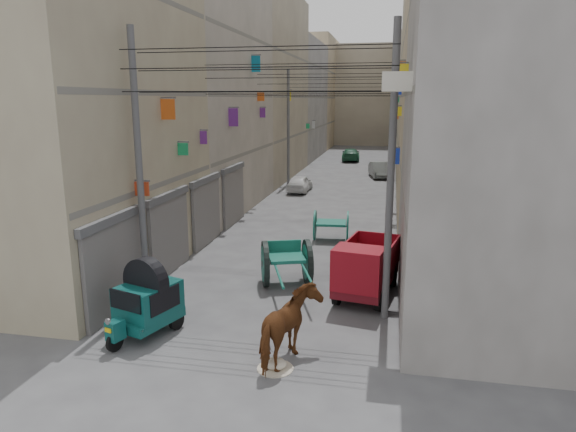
% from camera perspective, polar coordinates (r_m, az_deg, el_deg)
% --- Properties ---
extents(building_row_left, '(8.00, 62.00, 14.00)m').
position_cam_1_polar(building_row_left, '(43.42, -4.18, 13.41)').
color(building_row_left, tan).
rests_on(building_row_left, ground).
extents(building_row_right, '(8.00, 62.00, 14.00)m').
position_cam_1_polar(building_row_right, '(42.07, 17.88, 12.86)').
color(building_row_right, '#9E9894').
rests_on(building_row_right, ground).
extents(end_cap_building, '(22.00, 10.00, 13.00)m').
position_cam_1_polar(end_cap_building, '(73.80, 8.85, 13.08)').
color(end_cap_building, tan).
rests_on(end_cap_building, ground).
extents(shutters_left, '(0.18, 14.40, 2.88)m').
position_cam_1_polar(shutters_left, '(20.10, -10.85, -0.35)').
color(shutters_left, '#515156').
rests_on(shutters_left, ground).
extents(signboards, '(8.22, 40.52, 5.67)m').
position_cam_1_polar(signboards, '(29.70, 4.44, 7.84)').
color(signboards, '#1B9755').
rests_on(signboards, ground).
extents(ac_units, '(0.70, 6.55, 3.35)m').
position_cam_1_polar(ac_units, '(15.45, 12.17, 17.90)').
color(ac_units, silver).
rests_on(ac_units, ground).
extents(utility_poles, '(7.40, 22.20, 8.00)m').
position_cam_1_polar(utility_poles, '(25.06, 3.16, 8.25)').
color(utility_poles, '#515153').
rests_on(utility_poles, ground).
extents(overhead_cables, '(7.40, 22.52, 1.12)m').
position_cam_1_polar(overhead_cables, '(22.42, 2.26, 14.79)').
color(overhead_cables, black).
rests_on(overhead_cables, ground).
extents(auto_rickshaw, '(1.71, 2.31, 1.57)m').
position_cam_1_polar(auto_rickshaw, '(13.94, -15.41, -8.98)').
color(auto_rickshaw, black).
rests_on(auto_rickshaw, ground).
extents(tonga_cart, '(2.28, 3.56, 1.51)m').
position_cam_1_polar(tonga_cart, '(16.89, -0.17, -5.13)').
color(tonga_cart, black).
rests_on(tonga_cart, ground).
extents(mini_truck, '(2.01, 3.46, 1.83)m').
position_cam_1_polar(mini_truck, '(15.83, 8.45, -6.18)').
color(mini_truck, black).
rests_on(mini_truck, ground).
extents(second_cart, '(1.57, 1.41, 1.31)m').
position_cam_1_polar(second_cart, '(22.29, 4.83, -0.95)').
color(second_cart, '#166352').
rests_on(second_cart, ground).
extents(feed_sack, '(0.52, 0.42, 0.26)m').
position_cam_1_polar(feed_sack, '(12.14, -1.43, -16.08)').
color(feed_sack, beige).
rests_on(feed_sack, ground).
extents(horse, '(1.37, 2.21, 1.74)m').
position_cam_1_polar(horse, '(12.07, 0.19, -12.31)').
color(horse, brown).
rests_on(horse, ground).
extents(distant_car_white, '(1.40, 3.33, 1.12)m').
position_cam_1_polar(distant_car_white, '(34.06, 1.32, 3.65)').
color(distant_car_white, silver).
rests_on(distant_car_white, ground).
extents(distant_car_grey, '(1.91, 3.77, 1.19)m').
position_cam_1_polar(distant_car_grey, '(41.00, 10.10, 5.06)').
color(distant_car_grey, '#535855').
rests_on(distant_car_grey, ground).
extents(distant_car_green, '(2.04, 4.36, 1.23)m').
position_cam_1_polar(distant_car_green, '(51.92, 6.98, 6.79)').
color(distant_car_green, '#1F5A3A').
rests_on(distant_car_green, ground).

